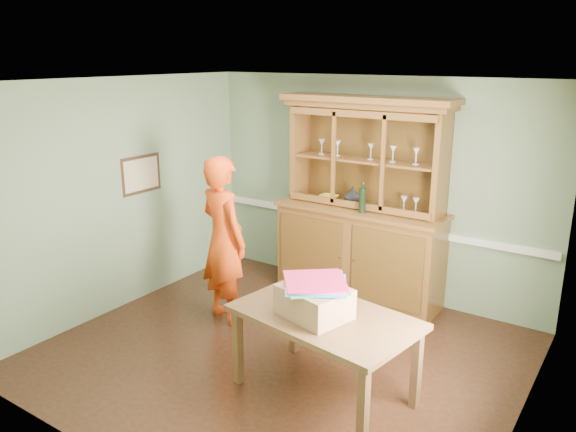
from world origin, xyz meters
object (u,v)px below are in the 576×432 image
Objects in this scene: cardboard_box at (314,302)px; person at (224,240)px; china_hutch at (361,231)px; dining_table at (324,324)px.

person is at bearing 155.26° from cardboard_box.
person is at bearing -125.61° from china_hutch.
china_hutch is at bearing 106.63° from cardboard_box.
china_hutch is 4.42× the size of cardboard_box.
dining_table is 0.89× the size of person.
person is at bearing 167.07° from dining_table.
dining_table is at bearing 49.83° from cardboard_box.
dining_table is 1.85m from person.
person is (-1.70, 0.68, 0.26)m from dining_table.
china_hutch is at bearing -108.61° from person.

